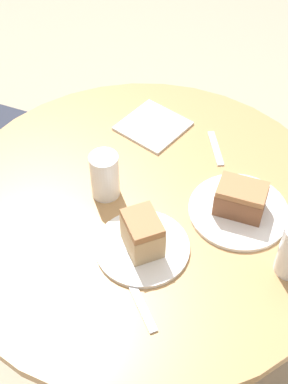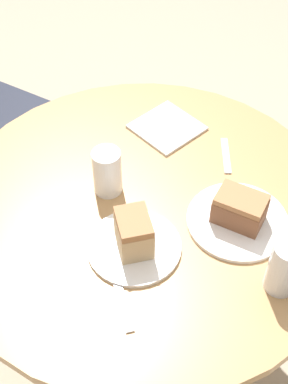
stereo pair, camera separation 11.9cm
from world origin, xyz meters
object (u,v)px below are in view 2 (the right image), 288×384
at_px(plate_near, 134,247).
at_px(glass_water, 284,269).
at_px(cake_slice_far, 240,209).
at_px(plate_far, 237,221).
at_px(glass_lemonade, 107,173).
at_px(cake_slice_near, 134,233).

distance_m(plate_near, glass_water, 0.33).
relative_size(plate_near, cake_slice_far, 1.71).
bearing_deg(cake_slice_far, glass_water, -120.97).
bearing_deg(plate_near, plate_far, -35.29).
distance_m(cake_slice_far, glass_lemonade, 0.33).
bearing_deg(cake_slice_far, plate_far, -90.00).
xyz_separation_m(cake_slice_far, glass_lemonade, (-0.10, 0.31, 0.01)).
xyz_separation_m(plate_far, glass_water, (-0.10, -0.16, 0.06)).
bearing_deg(plate_far, glass_lemonade, 108.34).
distance_m(plate_far, glass_water, 0.20).
height_order(cake_slice_far, glass_lemonade, glass_lemonade).
bearing_deg(cake_slice_near, cake_slice_far, -35.29).
distance_m(cake_slice_near, glass_lemonade, 0.20).
height_order(cake_slice_near, glass_water, glass_water).
xyz_separation_m(plate_far, glass_lemonade, (-0.10, 0.31, 0.05)).
height_order(plate_near, plate_far, same).
xyz_separation_m(plate_far, cake_slice_far, (0.00, 0.00, 0.04)).
bearing_deg(glass_lemonade, cake_slice_near, -122.66).
bearing_deg(glass_water, cake_slice_far, 59.03).
xyz_separation_m(cake_slice_near, glass_lemonade, (0.11, 0.16, -0.00)).
bearing_deg(glass_water, plate_far, 59.03).
xyz_separation_m(plate_near, glass_water, (0.11, -0.31, 0.06)).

